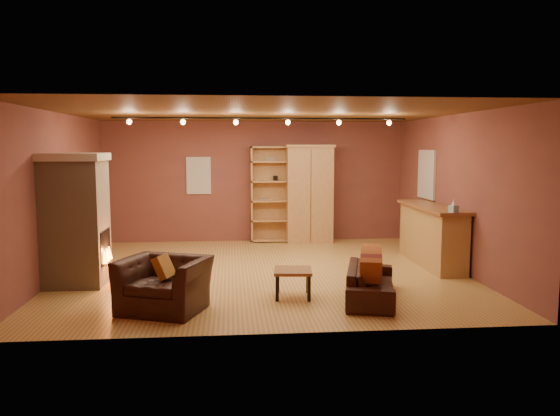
{
  "coord_description": "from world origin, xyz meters",
  "views": [
    {
      "loc": [
        -0.56,
        -9.53,
        2.23
      ],
      "look_at": [
        0.32,
        0.2,
        1.12
      ],
      "focal_mm": 35.0,
      "sensor_mm": 36.0,
      "label": 1
    }
  ],
  "objects": [
    {
      "name": "back_wall",
      "position": [
        0.0,
        3.25,
        1.4
      ],
      "size": [
        7.0,
        0.02,
        2.8
      ],
      "primitive_type": "cube",
      "color": "brown",
      "rests_on": "floor"
    },
    {
      "name": "bar_counter",
      "position": [
        3.2,
        0.31,
        0.57
      ],
      "size": [
        0.63,
        2.35,
        1.13
      ],
      "color": "tan",
      "rests_on": "floor"
    },
    {
      "name": "fireplace",
      "position": [
        -3.04,
        -0.6,
        1.06
      ],
      "size": [
        1.01,
        0.98,
        2.12
      ],
      "color": "tan",
      "rests_on": "floor"
    },
    {
      "name": "right_wall",
      "position": [
        3.5,
        0.0,
        1.4
      ],
      "size": [
        0.02,
        6.5,
        2.8
      ],
      "primitive_type": "cube",
      "color": "brown",
      "rests_on": "floor"
    },
    {
      "name": "floor",
      "position": [
        0.0,
        0.0,
        0.0
      ],
      "size": [
        7.0,
        7.0,
        0.0
      ],
      "primitive_type": "plane",
      "color": "#A57A3A",
      "rests_on": "ground"
    },
    {
      "name": "back_window",
      "position": [
        -1.3,
        3.23,
        1.55
      ],
      "size": [
        0.56,
        0.04,
        0.86
      ],
      "primitive_type": "cube",
      "color": "silver",
      "rests_on": "back_wall"
    },
    {
      "name": "right_window",
      "position": [
        3.47,
        1.4,
        1.65
      ],
      "size": [
        0.05,
        0.9,
        1.0
      ],
      "primitive_type": "cube",
      "color": "silver",
      "rests_on": "right_wall"
    },
    {
      "name": "tissue_box",
      "position": [
        3.15,
        -0.77,
        1.22
      ],
      "size": [
        0.15,
        0.15,
        0.22
      ],
      "rotation": [
        0.0,
        0.0,
        0.37
      ],
      "color": "#88BDDB",
      "rests_on": "bar_counter"
    },
    {
      "name": "track_rail",
      "position": [
        0.0,
        0.2,
        2.69
      ],
      "size": [
        5.2,
        0.09,
        0.13
      ],
      "color": "black",
      "rests_on": "ceiling"
    },
    {
      "name": "coffee_table",
      "position": [
        0.34,
        -1.68,
        0.36
      ],
      "size": [
        0.6,
        0.6,
        0.42
      ],
      "rotation": [
        0.0,
        0.0,
        -0.1
      ],
      "color": "brown",
      "rests_on": "floor"
    },
    {
      "name": "loveseat",
      "position": [
        1.46,
        -1.89,
        0.35
      ],
      "size": [
        0.91,
        1.76,
        0.73
      ],
      "rotation": [
        0.0,
        0.0,
        1.31
      ],
      "color": "black",
      "rests_on": "floor"
    },
    {
      "name": "ceiling",
      "position": [
        0.0,
        0.0,
        2.8
      ],
      "size": [
        7.0,
        7.0,
        0.0
      ],
      "primitive_type": "plane",
      "rotation": [
        3.14,
        0.0,
        0.0
      ],
      "color": "brown",
      "rests_on": "back_wall"
    },
    {
      "name": "armoire",
      "position": [
        1.25,
        2.96,
        1.14
      ],
      "size": [
        1.11,
        0.63,
        2.26
      ],
      "color": "tan",
      "rests_on": "floor"
    },
    {
      "name": "bookcase",
      "position": [
        0.35,
        3.13,
        1.13
      ],
      "size": [
        0.91,
        0.35,
        2.22
      ],
      "color": "tan",
      "rests_on": "floor"
    },
    {
      "name": "armchair",
      "position": [
        -1.48,
        -2.18,
        0.48
      ],
      "size": [
        1.29,
        1.06,
        0.97
      ],
      "rotation": [
        0.0,
        0.0,
        -0.35
      ],
      "color": "black",
      "rests_on": "floor"
    },
    {
      "name": "left_wall",
      "position": [
        -3.5,
        0.0,
        1.4
      ],
      "size": [
        0.02,
        6.5,
        2.8
      ],
      "primitive_type": "cube",
      "color": "brown",
      "rests_on": "floor"
    }
  ]
}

